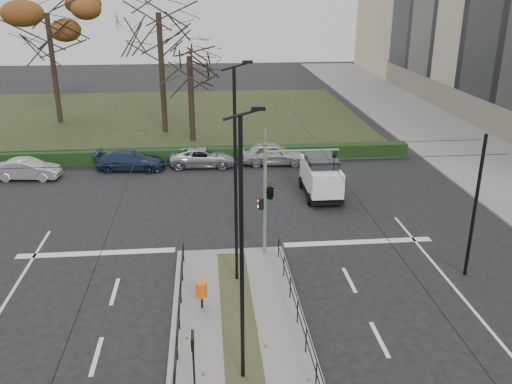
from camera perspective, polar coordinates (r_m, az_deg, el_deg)
ground at (r=20.30m, az=-1.97°, el=-12.68°), size 140.00×140.00×0.00m
median_island at (r=18.22m, az=-1.46°, el=-16.81°), size 4.40×15.00×0.14m
sidewalk_east at (r=44.68m, az=19.90°, el=5.11°), size 8.00×90.00×0.14m
park at (r=50.42m, az=-11.18°, el=7.61°), size 38.00×26.00×0.10m
hedge at (r=37.43m, az=-13.02°, el=3.63°), size 38.00×1.00×1.00m
median_railing at (r=17.60m, az=-1.46°, el=-14.67°), size 4.14×13.24×0.92m
catenary at (r=20.11m, az=-2.38°, el=-1.95°), size 20.00×34.00×6.00m
traffic_light at (r=23.06m, az=1.69°, el=0.18°), size 3.49×1.92×5.05m
litter_bin at (r=20.07m, az=-5.76°, el=-10.24°), size 0.40×0.40×1.03m
info_panel at (r=16.02m, az=-6.69°, el=-15.89°), size 0.11×0.50×1.93m
streetlamp_median_near at (r=15.02m, az=-1.45°, el=-6.36°), size 0.69×0.14×8.25m
streetlamp_median_far at (r=20.33m, az=-2.12°, el=1.69°), size 0.72×0.15×8.66m
parked_car_second at (r=36.34m, az=-22.91°, el=2.22°), size 4.00×1.71×1.28m
parked_car_third at (r=36.21m, az=-13.07°, el=3.29°), size 4.59×2.25×1.29m
parked_car_fourth at (r=36.17m, az=-5.56°, el=3.67°), size 4.54×2.30×1.23m
white_van at (r=30.89m, az=6.85°, el=1.75°), size 1.99×4.23×2.29m
rust_tree at (r=49.72m, az=-21.19°, el=17.18°), size 9.63×9.63×12.00m
bare_tree_center at (r=43.98m, az=-10.19°, el=17.24°), size 7.66×7.66×12.35m
bare_tree_near at (r=41.21m, az=-7.00°, el=13.36°), size 5.30×5.30×8.44m
parked_car_fifth at (r=36.38m, az=1.82°, el=4.06°), size 4.42×2.02×1.47m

